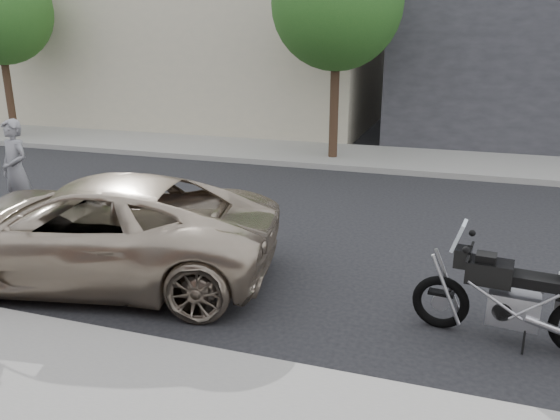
{
  "coord_description": "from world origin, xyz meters",
  "views": [
    {
      "loc": [
        -1.3,
        8.61,
        3.29
      ],
      "look_at": [
        1.09,
        1.42,
        0.9
      ],
      "focal_mm": 35.0,
      "sensor_mm": 36.0,
      "label": 1
    }
  ],
  "objects": [
    {
      "name": "ground",
      "position": [
        0.0,
        0.0,
        0.0
      ],
      "size": [
        120.0,
        120.0,
        0.0
      ],
      "primitive_type": "plane",
      "color": "black",
      "rests_on": "ground"
    },
    {
      "name": "minivan",
      "position": [
        3.5,
        2.6,
        0.73
      ],
      "size": [
        5.61,
        3.38,
        1.46
      ],
      "primitive_type": "imported",
      "rotation": [
        0.0,
        0.0,
        1.76
      ],
      "color": "tan",
      "rests_on": "ground"
    },
    {
      "name": "far_building_cream",
      "position": [
        9.0,
        -13.5,
        4.0
      ],
      "size": [
        14.0,
        11.0,
        8.0
      ],
      "color": "#BFB398",
      "rests_on": "ground"
    },
    {
      "name": "far_sidewalk",
      "position": [
        0.0,
        -6.5,
        0.07
      ],
      "size": [
        44.0,
        3.0,
        0.15
      ],
      "primitive_type": "cube",
      "color": "gray",
      "rests_on": "ground"
    },
    {
      "name": "motorcycle",
      "position": [
        -2.14,
        2.59,
        0.58
      ],
      "size": [
        2.13,
        0.69,
        1.35
      ],
      "rotation": [
        0.0,
        0.0,
        -0.11
      ],
      "color": "black",
      "rests_on": "ground"
    },
    {
      "name": "pedestrian",
      "position": [
        6.5,
        0.75,
        0.94
      ],
      "size": [
        0.79,
        0.63,
        1.89
      ],
      "primitive_type": "imported",
      "rotation": [
        0.0,
        0.0,
        2.86
      ],
      "color": "gray",
      "rests_on": "ground"
    },
    {
      "name": "street_tree_mid",
      "position": [
        2.0,
        -6.0,
        4.14
      ],
      "size": [
        3.4,
        3.4,
        5.7
      ],
      "color": "#3B281A",
      "rests_on": "far_sidewalk"
    }
  ]
}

